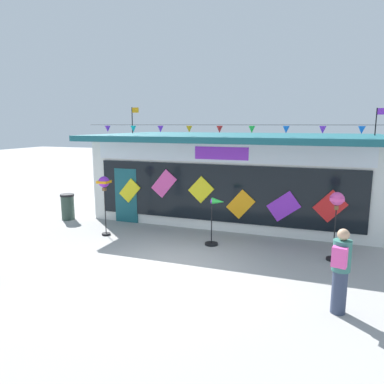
{
  "coord_description": "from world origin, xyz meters",
  "views": [
    {
      "loc": [
        3.56,
        -8.06,
        3.59
      ],
      "look_at": [
        -0.44,
        2.9,
        1.43
      ],
      "focal_mm": 34.34,
      "sensor_mm": 36.0,
      "label": 1
    }
  ],
  "objects": [
    {
      "name": "trash_bin",
      "position": [
        -5.57,
        3.13,
        0.5
      ],
      "size": [
        0.52,
        0.52,
        0.98
      ],
      "color": "#2D4238",
      "rests_on": "ground_plane"
    },
    {
      "name": "wind_spinner_left",
      "position": [
        0.58,
        2.11,
        0.85
      ],
      "size": [
        0.6,
        0.4,
        1.45
      ],
      "color": "black",
      "rests_on": "ground_plane"
    },
    {
      "name": "kite_shop_building",
      "position": [
        0.34,
        6.19,
        1.62
      ],
      "size": [
        10.44,
        6.33,
        4.3
      ],
      "color": "silver",
      "rests_on": "ground_plane"
    },
    {
      "name": "ground_plane",
      "position": [
        0.0,
        0.0,
        0.0
      ],
      "size": [
        80.0,
        80.0,
        0.0
      ],
      "primitive_type": "plane",
      "color": "#9E9B99"
    },
    {
      "name": "wind_spinner_far_left",
      "position": [
        -3.08,
        1.89,
        1.6
      ],
      "size": [
        0.36,
        0.36,
        1.95
      ],
      "color": "black",
      "rests_on": "ground_plane"
    },
    {
      "name": "person_near_camera",
      "position": [
        3.95,
        -0.95,
        0.89
      ],
      "size": [
        0.36,
        0.47,
        1.68
      ],
      "rotation": [
        0.0,
        0.0,
        2.9
      ],
      "color": "#333D56",
      "rests_on": "ground_plane"
    },
    {
      "name": "wind_spinner_center_left",
      "position": [
        3.9,
        2.02,
        1.47
      ],
      "size": [
        0.36,
        0.36,
        1.86
      ],
      "color": "black",
      "rests_on": "ground_plane"
    }
  ]
}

